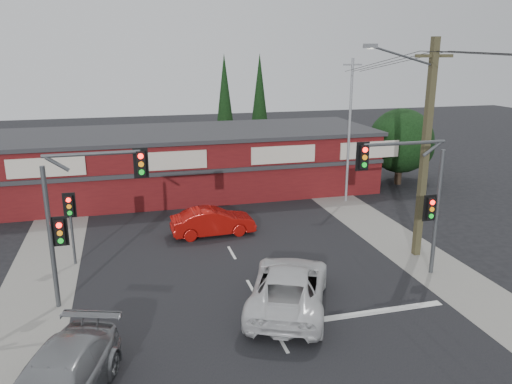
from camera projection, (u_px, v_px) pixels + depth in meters
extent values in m
plane|color=black|center=(262.00, 307.00, 19.04)|extent=(120.00, 120.00, 0.00)
cube|color=black|center=(234.00, 256.00, 23.68)|extent=(14.00, 70.00, 0.01)
cube|color=gray|center=(42.00, 276.00, 21.58)|extent=(3.00, 70.00, 0.02)
cube|color=gray|center=(394.00, 239.00, 25.78)|extent=(3.00, 70.00, 0.02)
cube|color=silver|center=(363.00, 314.00, 18.50)|extent=(6.50, 0.35, 0.01)
imported|color=silver|center=(289.00, 287.00, 18.84)|extent=(4.91, 6.55, 1.65)
imported|color=#9E0E09|center=(213.00, 222.00, 26.30)|extent=(4.44, 1.70, 1.45)
cube|color=silver|center=(281.00, 340.00, 16.82)|extent=(0.12, 1.60, 0.01)
cube|color=silver|center=(252.00, 289.00, 20.45)|extent=(0.12, 1.60, 0.01)
cube|color=silver|center=(232.00, 253.00, 24.08)|extent=(0.12, 1.60, 0.01)
cube|color=silver|center=(217.00, 226.00, 27.71)|extent=(0.12, 1.60, 0.01)
cube|color=silver|center=(206.00, 206.00, 31.34)|extent=(0.12, 1.60, 0.01)
cube|color=silver|center=(197.00, 190.00, 34.97)|extent=(0.12, 1.60, 0.01)
cube|color=silver|center=(189.00, 177.00, 38.60)|extent=(0.12, 1.60, 0.01)
cube|color=silver|center=(183.00, 166.00, 42.23)|extent=(0.12, 1.60, 0.01)
cube|color=silver|center=(178.00, 157.00, 45.86)|extent=(0.12, 1.60, 0.01)
cube|color=silver|center=(174.00, 149.00, 49.49)|extent=(0.12, 1.60, 0.01)
cube|color=#511012|center=(181.00, 163.00, 34.05)|extent=(26.00, 8.00, 4.00)
cube|color=#2D2D30|center=(180.00, 133.00, 33.48)|extent=(26.40, 8.40, 0.25)
cube|color=beige|center=(46.00, 167.00, 28.01)|extent=(4.20, 0.12, 1.10)
cube|color=beige|center=(172.00, 161.00, 29.74)|extent=(4.20, 0.12, 1.10)
cube|color=beige|center=(283.00, 154.00, 31.46)|extent=(4.20, 0.12, 1.10)
cube|color=beige|center=(370.00, 150.00, 32.95)|extent=(4.20, 0.12, 1.10)
cube|color=#2D2D30|center=(189.00, 173.00, 30.16)|extent=(26.00, 0.15, 0.25)
cylinder|color=#2D2116|center=(398.00, 172.00, 36.32)|extent=(0.50, 0.50, 1.80)
sphere|color=black|center=(401.00, 141.00, 35.69)|extent=(4.60, 4.60, 4.60)
sphere|color=black|center=(411.00, 147.00, 37.18)|extent=(3.40, 3.40, 3.40)
sphere|color=black|center=(374.00, 150.00, 36.92)|extent=(2.80, 2.80, 2.80)
cylinder|color=#2D2116|center=(226.00, 154.00, 41.94)|extent=(0.24, 0.24, 2.00)
cone|color=black|center=(225.00, 100.00, 40.71)|extent=(1.80, 1.80, 7.50)
cylinder|color=#2D2116|center=(259.00, 148.00, 44.67)|extent=(0.24, 0.24, 2.00)
cone|color=black|center=(260.00, 97.00, 43.44)|extent=(1.80, 1.80, 7.50)
cylinder|color=#47494C|center=(51.00, 239.00, 18.29)|extent=(0.18, 0.18, 5.50)
cylinder|color=#47494C|center=(92.00, 154.00, 17.87)|extent=(3.40, 0.14, 0.14)
cylinder|color=#47494C|center=(57.00, 164.00, 17.65)|extent=(0.82, 0.14, 0.63)
cube|color=black|center=(141.00, 163.00, 18.41)|extent=(0.32, 0.22, 0.95)
cube|color=black|center=(141.00, 163.00, 18.47)|extent=(0.55, 0.04, 1.15)
cylinder|color=#FF0C07|center=(141.00, 156.00, 18.21)|extent=(0.20, 0.06, 0.20)
cylinder|color=orange|center=(141.00, 164.00, 18.29)|extent=(0.20, 0.06, 0.20)
cylinder|color=#0CE526|center=(142.00, 172.00, 18.37)|extent=(0.20, 0.06, 0.20)
cube|color=black|center=(60.00, 232.00, 18.31)|extent=(0.32, 0.22, 0.95)
cube|color=black|center=(60.00, 231.00, 18.38)|extent=(0.55, 0.04, 1.15)
cylinder|color=#FF0C07|center=(59.00, 225.00, 18.11)|extent=(0.20, 0.06, 0.20)
cylinder|color=orange|center=(60.00, 233.00, 18.19)|extent=(0.20, 0.06, 0.20)
cylinder|color=#0CE526|center=(61.00, 241.00, 18.27)|extent=(0.20, 0.06, 0.20)
cylinder|color=#47494C|center=(437.00, 213.00, 21.19)|extent=(0.18, 0.18, 5.50)
cylinder|color=#47494C|center=(405.00, 143.00, 19.90)|extent=(3.60, 0.14, 0.14)
cylinder|color=#47494C|center=(432.00, 149.00, 20.29)|extent=(0.82, 0.14, 0.63)
cube|color=black|center=(363.00, 157.00, 19.58)|extent=(0.32, 0.22, 0.95)
cube|color=black|center=(362.00, 156.00, 19.64)|extent=(0.55, 0.04, 1.15)
cylinder|color=#FF0C07|center=(365.00, 150.00, 19.38)|extent=(0.20, 0.06, 0.20)
cylinder|color=orange|center=(365.00, 157.00, 19.46)|extent=(0.20, 0.06, 0.20)
cylinder|color=#0CE526|center=(364.00, 165.00, 19.54)|extent=(0.20, 0.06, 0.20)
cube|color=black|center=(430.00, 208.00, 21.04)|extent=(0.32, 0.22, 0.95)
cube|color=black|center=(429.00, 208.00, 21.10)|extent=(0.55, 0.04, 1.15)
cylinder|color=#FF0C07|center=(433.00, 203.00, 20.83)|extent=(0.20, 0.06, 0.20)
cylinder|color=orange|center=(432.00, 209.00, 20.92)|extent=(0.20, 0.06, 0.20)
cylinder|color=#0CE526|center=(431.00, 216.00, 21.00)|extent=(0.20, 0.06, 0.20)
cylinder|color=#47494C|center=(72.00, 233.00, 22.43)|extent=(0.12, 0.12, 3.00)
cube|color=black|center=(69.00, 206.00, 22.07)|extent=(0.32, 0.22, 0.95)
cube|color=black|center=(69.00, 205.00, 22.14)|extent=(0.55, 0.04, 1.15)
cylinder|color=#FF0C07|center=(68.00, 200.00, 21.87)|extent=(0.20, 0.06, 0.20)
cylinder|color=orange|center=(69.00, 207.00, 21.95)|extent=(0.20, 0.06, 0.20)
cylinder|color=#0CE526|center=(70.00, 213.00, 22.03)|extent=(0.20, 0.06, 0.20)
cube|color=#4B452A|center=(425.00, 152.00, 22.56)|extent=(0.30, 0.30, 10.00)
cube|color=#4B452A|center=(434.00, 56.00, 21.41)|extent=(1.80, 0.14, 0.14)
cylinder|color=#47494C|center=(403.00, 56.00, 20.88)|extent=(3.23, 0.39, 0.89)
cube|color=slate|center=(370.00, 46.00, 20.23)|extent=(0.55, 0.25, 0.18)
cylinder|color=silver|center=(370.00, 48.00, 20.26)|extent=(0.28, 0.28, 0.05)
cylinder|color=gray|center=(349.00, 132.00, 31.19)|extent=(0.16, 0.16, 9.00)
cube|color=gray|center=(353.00, 65.00, 30.07)|extent=(1.20, 0.10, 0.10)
cylinder|color=black|center=(376.00, 63.00, 25.62)|extent=(0.73, 9.01, 1.22)
cylinder|color=black|center=(386.00, 63.00, 25.77)|extent=(0.52, 9.00, 1.22)
cylinder|color=black|center=(397.00, 63.00, 25.91)|extent=(0.31, 9.00, 1.22)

